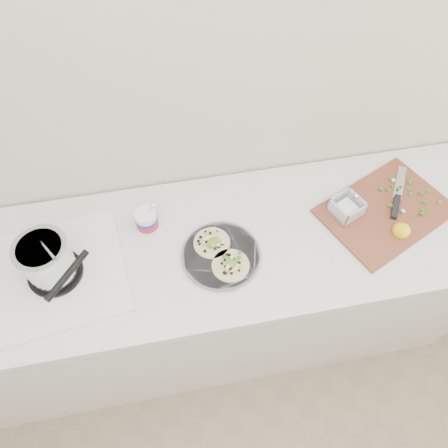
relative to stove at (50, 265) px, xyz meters
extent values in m
cube|color=beige|center=(0.51, 0.34, 0.32)|extent=(3.50, 0.05, 2.60)
cube|color=silver|center=(0.51, 0.04, -0.55)|extent=(2.40, 0.62, 0.86)
cube|color=silver|center=(0.51, 0.02, -0.10)|extent=(2.44, 0.66, 0.04)
cube|color=silver|center=(0.00, 0.00, -0.07)|extent=(0.53, 0.50, 0.01)
cylinder|color=black|center=(0.00, 0.00, -0.06)|extent=(0.20, 0.20, 0.01)
torus|color=black|center=(0.00, 0.00, -0.04)|extent=(0.17, 0.17, 0.02)
cylinder|color=silver|center=(0.00, 0.00, 0.04)|extent=(0.17, 0.17, 0.15)
cylinder|color=#5B5A62|center=(0.59, -0.03, -0.07)|extent=(0.28, 0.28, 0.01)
cylinder|color=#5B5A62|center=(0.59, -0.03, -0.07)|extent=(0.29, 0.29, 0.00)
cylinder|color=white|center=(0.34, 0.14, -0.03)|extent=(0.08, 0.08, 0.10)
cylinder|color=#BC143A|center=(0.34, 0.14, -0.03)|extent=(0.08, 0.08, 0.04)
cylinder|color=#192D99|center=(0.34, 0.14, -0.01)|extent=(0.08, 0.08, 0.01)
cube|color=brown|center=(1.27, 0.05, -0.07)|extent=(0.59, 0.51, 0.01)
cube|color=white|center=(1.11, 0.07, -0.05)|extent=(0.07, 0.07, 0.03)
ellipsoid|color=yellow|center=(1.28, -0.06, -0.05)|extent=(0.07, 0.07, 0.06)
cube|color=silver|center=(1.38, 0.17, -0.06)|extent=(0.12, 0.17, 0.00)
cube|color=black|center=(1.31, 0.05, -0.06)|extent=(0.08, 0.11, 0.02)
camera|label=1|loc=(0.45, -0.82, 1.33)|focal=35.00mm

